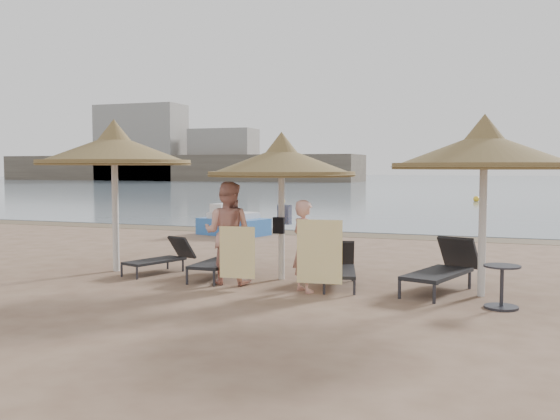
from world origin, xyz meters
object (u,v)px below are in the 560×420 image
(palapa_center, at_px, (281,162))
(lounger_far_left, at_px, (163,257))
(palapa_left, at_px, (114,150))
(person_right, at_px, (305,239))
(lounger_near_right, at_px, (339,266))
(pedal_boat, at_px, (233,223))
(side_table, at_px, (502,288))
(person_left, at_px, (228,225))
(lounger_near_left, at_px, (223,258))
(palapa_right, at_px, (484,151))
(lounger_far_right, at_px, (444,268))

(palapa_center, bearing_deg, lounger_far_left, -178.11)
(palapa_left, height_order, person_right, palapa_left)
(palapa_left, bearing_deg, lounger_near_right, 1.37)
(lounger_near_right, relative_size, person_right, 0.96)
(pedal_boat, bearing_deg, lounger_far_left, -61.75)
(palapa_left, bearing_deg, pedal_boat, 94.33)
(side_table, xyz_separation_m, person_left, (-4.96, 0.45, 0.81))
(palapa_center, distance_m, person_right, 1.89)
(lounger_near_left, distance_m, pedal_boat, 7.85)
(lounger_far_left, distance_m, pedal_boat, 7.40)
(lounger_near_left, height_order, person_right, person_right)
(person_right, height_order, pedal_boat, person_right)
(lounger_near_left, xyz_separation_m, person_left, (0.42, -0.68, 0.75))
(palapa_left, height_order, lounger_far_left, palapa_left)
(side_table, xyz_separation_m, person_right, (-3.34, 0.21, 0.64))
(palapa_right, distance_m, person_right, 3.45)
(palapa_center, bearing_deg, lounger_near_left, -174.99)
(lounger_near_left, bearing_deg, lounger_far_right, -0.07)
(person_left, bearing_deg, lounger_near_left, -62.29)
(lounger_far_right, bearing_deg, side_table, -31.22)
(lounger_far_left, height_order, pedal_boat, pedal_boat)
(palapa_right, bearing_deg, pedal_boat, 137.05)
(lounger_near_left, xyz_separation_m, lounger_near_right, (2.46, -0.04, -0.03))
(lounger_far_right, distance_m, person_right, 2.59)
(person_left, bearing_deg, lounger_far_left, -24.74)
(palapa_right, relative_size, person_left, 1.40)
(lounger_far_left, distance_m, lounger_near_right, 3.87)
(person_right, bearing_deg, side_table, -144.72)
(pedal_boat, bearing_deg, person_right, -42.49)
(palapa_left, bearing_deg, palapa_right, -0.69)
(side_table, bearing_deg, lounger_far_left, 170.41)
(palapa_center, relative_size, palapa_right, 0.93)
(lounger_near_right, distance_m, side_table, 3.12)
(palapa_right, distance_m, pedal_boat, 11.21)
(side_table, bearing_deg, lounger_near_left, 168.16)
(palapa_left, xyz_separation_m, lounger_near_left, (2.45, 0.16, -2.21))
(palapa_left, height_order, pedal_boat, palapa_left)
(side_table, height_order, person_left, person_left)
(palapa_right, height_order, person_right, palapa_right)
(lounger_far_left, height_order, person_left, person_left)
(palapa_right, relative_size, lounger_far_left, 1.85)
(lounger_far_right, height_order, pedal_boat, pedal_boat)
(lounger_near_right, xyz_separation_m, lounger_far_right, (1.93, 0.07, 0.07))
(lounger_near_left, distance_m, lounger_near_right, 2.46)
(palapa_center, relative_size, person_left, 1.30)
(lounger_far_right, relative_size, person_left, 0.97)
(palapa_center, bearing_deg, palapa_left, -175.81)
(person_left, bearing_deg, palapa_left, -14.07)
(person_left, bearing_deg, palapa_right, -178.61)
(palapa_left, xyz_separation_m, side_table, (7.83, -0.97, -2.27))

